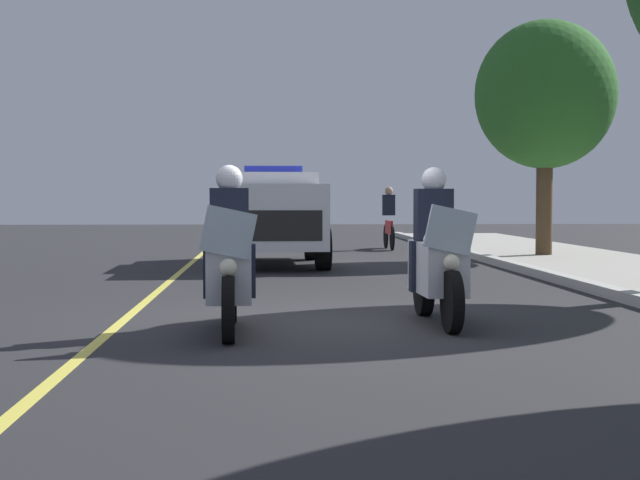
% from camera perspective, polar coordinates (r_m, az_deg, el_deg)
% --- Properties ---
extents(ground_plane, '(80.00, 80.00, 0.00)m').
position_cam_1_polar(ground_plane, '(10.49, 0.09, -4.98)').
color(ground_plane, '#28282B').
extents(lane_stripe_center, '(48.00, 0.12, 0.01)m').
position_cam_1_polar(lane_stripe_center, '(10.60, -12.00, -4.94)').
color(lane_stripe_center, '#E0D14C').
rests_on(lane_stripe_center, ground).
extents(police_motorcycle_lead_left, '(2.14, 0.57, 1.72)m').
position_cam_1_polar(police_motorcycle_lead_left, '(9.68, -5.51, -1.46)').
color(police_motorcycle_lead_left, black).
rests_on(police_motorcycle_lead_left, ground).
extents(police_motorcycle_lead_right, '(2.14, 0.57, 1.72)m').
position_cam_1_polar(police_motorcycle_lead_right, '(10.37, 7.08, -1.21)').
color(police_motorcycle_lead_right, black).
rests_on(police_motorcycle_lead_right, ground).
extents(police_suv, '(4.95, 2.18, 2.05)m').
position_cam_1_polar(police_suv, '(19.53, -2.83, 1.62)').
color(police_suv, silver).
rests_on(police_suv, ground).
extents(cyclist_background, '(1.76, 0.33, 1.69)m').
position_cam_1_polar(cyclist_background, '(25.49, 4.19, 1.32)').
color(cyclist_background, black).
rests_on(cyclist_background, ground).
extents(tree_far_back, '(3.17, 3.17, 5.30)m').
position_cam_1_polar(tree_far_back, '(22.09, 13.48, 8.50)').
color(tree_far_back, '#4C3823').
rests_on(tree_far_back, sidewalk_strip).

